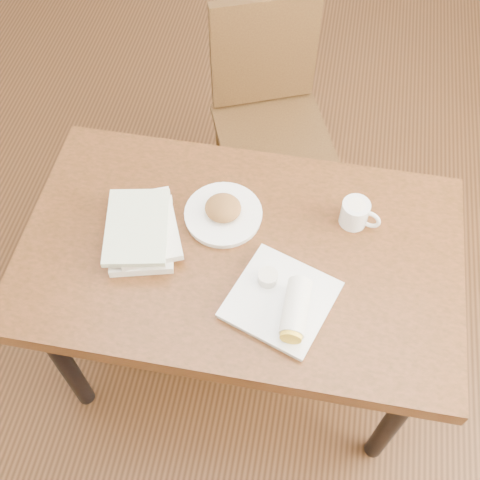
% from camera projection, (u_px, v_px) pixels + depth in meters
% --- Properties ---
extents(ground, '(4.00, 5.00, 0.01)m').
position_uv_depth(ground, '(240.00, 353.00, 2.35)').
color(ground, '#472814').
rests_on(ground, ground).
extents(table, '(1.27, 0.76, 0.75)m').
position_uv_depth(table, '(240.00, 265.00, 1.79)').
color(table, '#602E16').
rests_on(table, ground).
extents(chair_far, '(0.55, 0.55, 0.95)m').
position_uv_depth(chair_far, '(269.00, 108.00, 2.31)').
color(chair_far, '#452E13').
rests_on(chair_far, ground).
extents(plate_scone, '(0.23, 0.23, 0.07)m').
position_uv_depth(plate_scone, '(223.00, 212.00, 1.76)').
color(plate_scone, white).
rests_on(plate_scone, table).
extents(coffee_mug, '(0.12, 0.08, 0.08)m').
position_uv_depth(coffee_mug, '(356.00, 213.00, 1.74)').
color(coffee_mug, white).
rests_on(coffee_mug, table).
extents(plate_burrito, '(0.33, 0.33, 0.09)m').
position_uv_depth(plate_burrito, '(285.00, 302.00, 1.60)').
color(plate_burrito, white).
rests_on(plate_burrito, table).
extents(book_stack, '(0.26, 0.31, 0.07)m').
position_uv_depth(book_stack, '(142.00, 230.00, 1.72)').
color(book_stack, white).
rests_on(book_stack, table).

